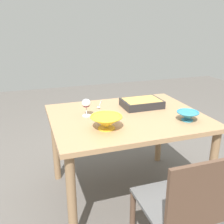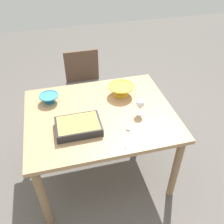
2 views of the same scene
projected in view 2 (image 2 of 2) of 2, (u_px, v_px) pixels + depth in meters
The scene contains 8 objects.
ground_plane at pixel (102, 169), 2.49m from camera, with size 8.00×8.00×0.00m, color #5B5651.
dining_table at pixel (100, 121), 2.09m from camera, with size 1.20×0.96×0.73m.
chair at pixel (85, 86), 2.82m from camera, with size 0.40×0.43×0.84m.
wine_glass at pixel (140, 104), 1.96m from camera, with size 0.07×0.07×0.14m.
casserole_dish at pixel (78, 126), 1.85m from camera, with size 0.34×0.24×0.07m.
mixing_bowl at pixel (121, 90), 2.19m from camera, with size 0.22×0.22×0.10m.
small_bowl at pixel (49, 98), 2.12m from camera, with size 0.17×0.17×0.07m.
serving_spoon at pixel (128, 132), 1.84m from camera, with size 0.10×0.21×0.01m.
Camera 2 is at (-0.29, -1.54, 2.02)m, focal length 39.80 mm.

